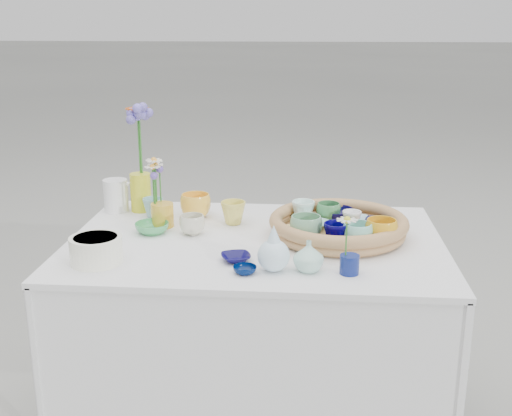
{
  "coord_description": "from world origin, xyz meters",
  "views": [
    {
      "loc": [
        0.17,
        -2.04,
        1.49
      ],
      "look_at": [
        0.0,
        0.02,
        0.87
      ],
      "focal_mm": 45.0,
      "sensor_mm": 36.0,
      "label": 1
    }
  ],
  "objects": [
    {
      "name": "tray_ceramic_10",
      "position": [
        0.12,
        -0.01,
        0.8
      ],
      "size": [
        0.13,
        0.13,
        0.03
      ],
      "primitive_type": "imported",
      "rotation": [
        0.0,
        0.0,
        -0.26
      ],
      "color": "#EEC56B",
      "rests_on": "wicker_tray"
    },
    {
      "name": "loose_ceramic_6",
      "position": [
        -0.01,
        -0.3,
        0.78
      ],
      "size": [
        0.09,
        0.09,
        0.02
      ],
      "primitive_type": "imported",
      "rotation": [
        0.0,
        0.0,
        0.43
      ],
      "color": "#001242",
      "rests_on": "display_table"
    },
    {
      "name": "tray_ceramic_0",
      "position": [
        0.28,
        0.19,
        0.8
      ],
      "size": [
        0.15,
        0.15,
        0.04
      ],
      "primitive_type": "imported",
      "rotation": [
        0.0,
        0.0,
        -0.17
      ],
      "color": "#0C0840",
      "rests_on": "wicker_tray"
    },
    {
      "name": "single_daisy",
      "position": [
        0.29,
        -0.28,
        0.88
      ],
      "size": [
        0.09,
        0.09,
        0.13
      ],
      "primitive_type": null,
      "rotation": [
        0.0,
        0.0,
        0.27
      ],
      "color": "white",
      "rests_on": "bud_vase_cobalt"
    },
    {
      "name": "loose_ceramic_1",
      "position": [
        -0.09,
        0.16,
        0.81
      ],
      "size": [
        0.11,
        0.11,
        0.08
      ],
      "primitive_type": "imported",
      "rotation": [
        0.0,
        0.0,
        0.21
      ],
      "color": "#DCCE56",
      "rests_on": "display_table"
    },
    {
      "name": "tall_vase_yellow",
      "position": [
        -0.47,
        0.3,
        0.84
      ],
      "size": [
        0.1,
        0.1,
        0.15
      ],
      "primitive_type": "cylinder",
      "rotation": [
        0.0,
        0.0,
        -0.39
      ],
      "color": "yellow",
      "rests_on": "display_table"
    },
    {
      "name": "tray_ceramic_11",
      "position": [
        0.33,
        -0.09,
        0.82
      ],
      "size": [
        0.11,
        0.11,
        0.08
      ],
      "primitive_type": "imported",
      "rotation": [
        0.0,
        0.0,
        0.16
      ],
      "color": "#83D5C6",
      "rests_on": "wicker_tray"
    },
    {
      "name": "tray_ceramic_7",
      "position": [
        0.33,
        0.09,
        0.81
      ],
      "size": [
        0.08,
        0.08,
        0.06
      ],
      "primitive_type": "imported",
      "rotation": [
        0.0,
        0.0,
        0.14
      ],
      "color": "white",
      "rests_on": "wicker_tray"
    },
    {
      "name": "daisy_posy",
      "position": [
        -0.36,
        0.12,
        0.94
      ],
      "size": [
        0.11,
        0.11,
        0.17
      ],
      "primitive_type": null,
      "rotation": [
        0.0,
        0.0,
        0.43
      ],
      "color": "white",
      "rests_on": "daisy_cup"
    },
    {
      "name": "loose_ceramic_3",
      "position": [
        -0.22,
        0.04,
        0.8
      ],
      "size": [
        0.1,
        0.1,
        0.07
      ],
      "primitive_type": "imported",
      "rotation": [
        0.0,
        0.0,
        0.13
      ],
      "color": "beige",
      "rests_on": "display_table"
    },
    {
      "name": "bud_vase_cobalt",
      "position": [
        0.3,
        -0.28,
        0.79
      ],
      "size": [
        0.07,
        0.07,
        0.06
      ],
      "primitive_type": "cylinder",
      "rotation": [
        0.0,
        0.0,
        -0.37
      ],
      "color": "navy",
      "rests_on": "display_table"
    },
    {
      "name": "hydrangea",
      "position": [
        -0.46,
        0.31,
        1.03
      ],
      "size": [
        0.12,
        0.12,
        0.32
      ],
      "primitive_type": null,
      "rotation": [
        0.0,
        0.0,
        0.4
      ],
      "color": "#6357B3",
      "rests_on": "tall_vase_yellow"
    },
    {
      "name": "tray_ceramic_9",
      "position": [
        0.27,
        -0.08,
        0.82
      ],
      "size": [
        0.1,
        0.1,
        0.07
      ],
      "primitive_type": "imported",
      "rotation": [
        0.0,
        0.0,
        0.21
      ],
      "color": "#05004A",
      "rests_on": "wicker_tray"
    },
    {
      "name": "tray_ceramic_5",
      "position": [
        0.19,
        0.08,
        0.8
      ],
      "size": [
        0.15,
        0.15,
        0.03
      ],
      "primitive_type": "imported",
      "rotation": [
        0.0,
        0.0,
        -0.4
      ],
      "color": "#85C2B7",
      "rests_on": "wicker_tray"
    },
    {
      "name": "fluted_bowl",
      "position": [
        -0.47,
        -0.25,
        0.81
      ],
      "size": [
        0.18,
        0.18,
        0.08
      ],
      "primitive_type": null,
      "rotation": [
        0.0,
        0.0,
        0.17
      ],
      "color": "white",
      "rests_on": "display_table"
    },
    {
      "name": "tray_ceramic_4",
      "position": [
        0.17,
        -0.05,
        0.82
      ],
      "size": [
        0.14,
        0.14,
        0.08
      ],
      "primitive_type": "imported",
      "rotation": [
        0.0,
        0.0,
        0.34
      ],
      "color": "#6EA67F",
      "rests_on": "wicker_tray"
    },
    {
      "name": "loose_ceramic_4",
      "position": [
        -0.04,
        -0.21,
        0.78
      ],
      "size": [
        0.11,
        0.11,
        0.02
      ],
      "primitive_type": "imported",
      "rotation": [
        0.0,
        0.0,
        0.3
      ],
      "color": "#0C0845",
      "rests_on": "display_table"
    },
    {
      "name": "tray_ceramic_1",
      "position": [
        0.43,
        0.1,
        0.8
      ],
      "size": [
        0.13,
        0.13,
        0.03
      ],
      "primitive_type": "imported",
      "rotation": [
        0.0,
        0.0,
        -0.09
      ],
      "color": "#080C3B",
      "rests_on": "wicker_tray"
    },
    {
      "name": "bud_vase_seafoam",
      "position": [
        0.18,
        -0.27,
        0.81
      ],
      "size": [
        0.11,
        0.11,
        0.09
      ],
      "primitive_type": "imported",
      "rotation": [
        0.0,
        0.0,
        -0.26
      ],
      "color": "#A5D6C5",
      "rests_on": "display_table"
    },
    {
      "name": "loose_ceramic_5",
      "position": [
        -0.41,
        0.23,
        0.8
      ],
      "size": [
        0.09,
        0.09,
        0.07
      ],
      "primitive_type": "imported",
      "rotation": [
        0.0,
        0.0,
        -0.22
      ],
      "color": "#7CB4B1",
      "rests_on": "display_table"
    },
    {
      "name": "tray_ceramic_6",
      "position": [
        0.16,
        0.16,
        0.82
      ],
      "size": [
        0.09,
        0.09,
        0.08
      ],
      "primitive_type": "imported",
      "rotation": [
        0.0,
        0.0,
        0.14
      ],
      "color": "white",
      "rests_on": "wicker_tray"
    },
    {
      "name": "tray_ceramic_8",
      "position": [
        0.35,
        0.16,
        0.79
      ],
      "size": [
        0.11,
        0.11,
        0.02
      ],
      "primitive_type": "imported",
      "rotation": [
        0.0,
        0.0,
        -0.22
      ],
      "color": "#9DCBDC",
      "rests_on": "wicker_tray"
    },
    {
      "name": "loose_ceramic_0",
      "position": [
        -0.24,
        0.23,
        0.81
      ],
      "size": [
        0.15,
        0.15,
        0.09
      ],
      "primitive_type": "imported",
      "rotation": [
        0.0,
        0.0,
        -0.37
      ],
      "color": "yellow",
      "rests_on": "display_table"
    },
    {
      "name": "tray_ceramic_3",
      "position": [
        0.29,
        -0.01,
        0.8
      ],
      "size": [
        0.13,
        0.13,
        0.03
      ],
      "primitive_type": "imported",
      "rotation": [
        0.0,
        0.0,
        0.38
      ],
      "color": "#4AA66E",
      "rests_on": "wicker_tray"
    },
    {
      "name": "loose_ceramic_2",
      "position": [
        -0.37,
        0.04,
        0.78
      ],
      "size": [
        0.15,
        0.15,
        0.04
      ],
      "primitive_type": "imported",
      "rotation": [
        0.0,
        0.0,
        0.29
      ],
      "color": "#41A35C",
      "rests_on": "display_table"
    },
    {
      "name": "daisy_cup",
      "position": [
        -0.34,
        0.11,
        0.81
      ],
      "size": [
        0.08,
        0.08,
        0.09
      ],
      "primitive_type": "cylinder",
      "rotation": [
        0.0,
        0.0,
        -0.04
      ],
      "color": "gold",
      "rests_on": "display_table"
    },
    {
      "name": "white_pitcher",
      "position": [
        -0.56,
        0.28,
        0.83
      ],
      "size": [
        0.15,
        0.12,
        0.13
      ],
      "primitive_type": null,
      "rotation": [
        0.0,
        0.0,
        -0.18
      ],
      "color": "white",
      "rests_on": "display_table"
    },
    {
      "name": "gerbera",
      "position": [
        -0.47,
        0.31,
        1.04
      ],
      "size": [
        0.11,
        0.11,
        0.27
      ],
      "primitive_type": null,
      "rotation": [
        0.0,
        0.0,
        0.08
      ],
      "color": "orange",
      "rests_on": "tall_vase_yellow"
    },
    {
      "name": "bud_vase_paleblue",
      "position": [
        0.08,
        -0.28,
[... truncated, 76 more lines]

